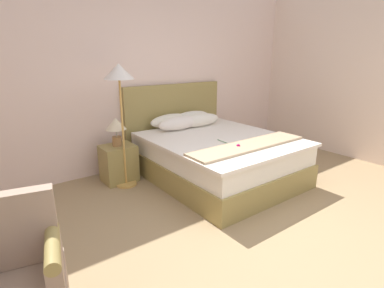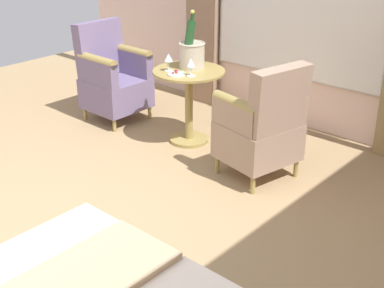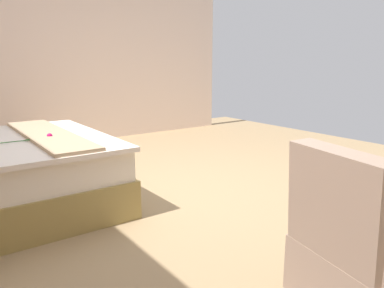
{
  "view_description": "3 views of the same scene",
  "coord_description": "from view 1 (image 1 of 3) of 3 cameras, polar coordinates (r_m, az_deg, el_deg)",
  "views": [
    {
      "loc": [
        -2.06,
        -1.41,
        1.74
      ],
      "look_at": [
        -0.58,
        0.59,
        1.0
      ],
      "focal_mm": 28.0,
      "sensor_mm": 36.0,
      "label": 1
    },
    {
      "loc": [
        1.16,
        2.52,
        2.0
      ],
      "look_at": [
        -0.62,
        0.94,
        0.92
      ],
      "focal_mm": 50.0,
      "sensor_mm": 36.0,
      "label": 2
    },
    {
      "loc": [
        -2.84,
        1.97,
        1.29
      ],
      "look_at": [
        -1.02,
        0.66,
        0.8
      ],
      "focal_mm": 35.0,
      "sensor_mm": 36.0,
      "label": 3
    }
  ],
  "objects": [
    {
      "name": "armchair_by_window",
      "position": [
        2.25,
        -30.33,
        -21.43
      ],
      "size": [
        0.63,
        0.62,
        0.94
      ],
      "color": "#988448",
      "rests_on": "ground"
    },
    {
      "name": "floor_lamp_brass",
      "position": [
        3.96,
        -13.63,
        11.22
      ],
      "size": [
        0.38,
        0.38,
        1.64
      ],
      "color": "tan",
      "rests_on": "ground"
    },
    {
      "name": "ground_plane",
      "position": [
        3.05,
        16.36,
        -18.99
      ],
      "size": [
        7.84,
        7.84,
        0.0
      ],
      "primitive_type": "plane",
      "color": "#9C805A"
    },
    {
      "name": "wall_headboard_side",
      "position": [
        4.77,
        -11.33,
        14.24
      ],
      "size": [
        6.46,
        0.12,
        3.13
      ],
      "color": "beige",
      "rests_on": "ground"
    },
    {
      "name": "bed",
      "position": [
        4.4,
        4.0,
        -1.69
      ],
      "size": [
        1.82,
        2.22,
        1.28
      ],
      "color": "#988448",
      "rests_on": "ground"
    },
    {
      "name": "nightstand",
      "position": [
        4.38,
        -13.79,
        -3.6
      ],
      "size": [
        0.48,
        0.39,
        0.52
      ],
      "color": "#988448",
      "rests_on": "ground"
    },
    {
      "name": "bedside_lamp",
      "position": [
        4.23,
        -14.29,
        3.3
      ],
      "size": [
        0.28,
        0.28,
        0.4
      ],
      "color": "#9F7144",
      "rests_on": "nightstand"
    }
  ]
}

